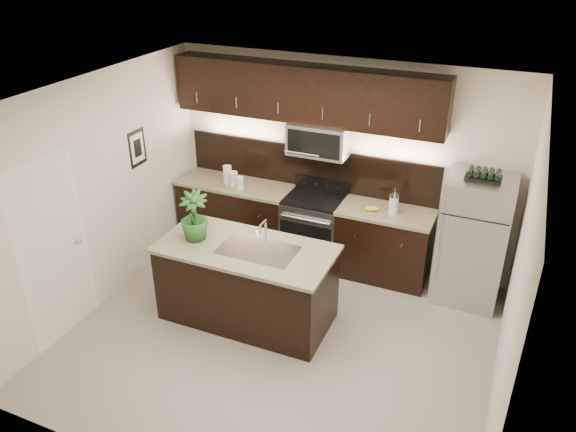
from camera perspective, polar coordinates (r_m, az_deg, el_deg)
name	(u,v)px	position (r m, az deg, el deg)	size (l,w,h in m)	color
ground	(280,337)	(6.39, -0.86, -12.22)	(4.50, 4.50, 0.00)	gray
room_walls	(267,200)	(5.48, -2.20, 1.62)	(4.52, 4.02, 2.71)	beige
counter_run	(300,226)	(7.57, 1.19, -1.05)	(3.51, 0.65, 0.94)	black
upper_fixtures	(307,103)	(7.06, 1.98, 11.45)	(3.49, 0.40, 1.66)	black
island	(247,283)	(6.43, -4.19, -6.79)	(1.96, 0.96, 0.94)	black
sink_faucet	(258,248)	(6.12, -3.04, -3.32)	(0.84, 0.50, 0.28)	silver
refrigerator	(472,240)	(6.95, 18.23, -2.34)	(0.76, 0.69, 1.58)	#B2B2B7
wine_rack	(484,175)	(6.59, 19.27, 3.98)	(0.39, 0.24, 0.10)	black
plant	(194,216)	(6.28, -9.53, -0.02)	(0.32, 0.32, 0.57)	#224F1F
canisters	(232,178)	(7.61, -5.69, 3.86)	(0.36, 0.22, 0.25)	silver
french_press	(394,204)	(6.94, 10.68, 1.16)	(0.12, 0.12, 0.34)	silver
bananas	(368,208)	(7.02, 8.11, 0.80)	(0.18, 0.14, 0.06)	gold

